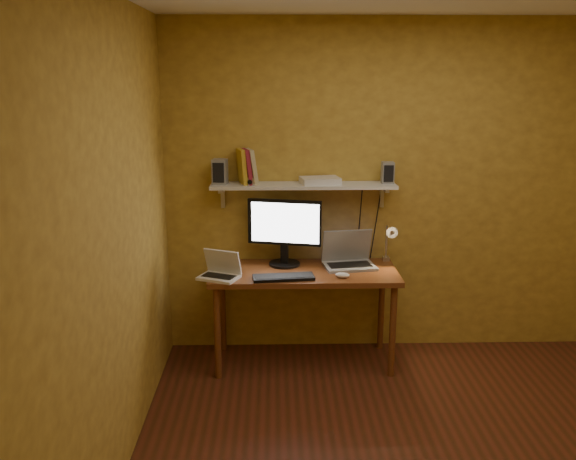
{
  "coord_description": "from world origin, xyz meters",
  "views": [
    {
      "loc": [
        -0.85,
        -3.07,
        2.18
      ],
      "look_at": [
        -0.75,
        1.18,
        1.09
      ],
      "focal_mm": 38.0,
      "sensor_mm": 36.0,
      "label": 1
    }
  ],
  "objects_px": {
    "keyboard": "(284,277)",
    "desk_lamp": "(389,239)",
    "mouse": "(342,275)",
    "shelf_camera": "(250,182)",
    "netbook": "(221,270)",
    "speaker_right": "(388,173)",
    "wall_shelf": "(303,186)",
    "speaker_left": "(220,172)",
    "desk": "(304,281)",
    "monitor": "(284,229)",
    "laptop": "(348,257)",
    "router": "(320,180)"
  },
  "relations": [
    {
      "from": "shelf_camera",
      "to": "desk",
      "type": "bearing_deg",
      "value": -18.59
    },
    {
      "from": "mouse",
      "to": "speaker_right",
      "type": "height_order",
      "value": "speaker_right"
    },
    {
      "from": "laptop",
      "to": "desk_lamp",
      "type": "relative_size",
      "value": 1.11
    },
    {
      "from": "laptop",
      "to": "speaker_right",
      "type": "distance_m",
      "value": 0.71
    },
    {
      "from": "wall_shelf",
      "to": "keyboard",
      "type": "height_order",
      "value": "wall_shelf"
    },
    {
      "from": "speaker_left",
      "to": "netbook",
      "type": "bearing_deg",
      "value": -79.84
    },
    {
      "from": "desk",
      "to": "wall_shelf",
      "type": "relative_size",
      "value": 1.0
    },
    {
      "from": "desk",
      "to": "desk_lamp",
      "type": "bearing_deg",
      "value": 10.81
    },
    {
      "from": "desk",
      "to": "monitor",
      "type": "relative_size",
      "value": 2.5
    },
    {
      "from": "monitor",
      "to": "keyboard",
      "type": "xyz_separation_m",
      "value": [
        -0.01,
        -0.33,
        -0.28
      ]
    },
    {
      "from": "wall_shelf",
      "to": "laptop",
      "type": "bearing_deg",
      "value": -13.66
    },
    {
      "from": "laptop",
      "to": "mouse",
      "type": "height_order",
      "value": "laptop"
    },
    {
      "from": "keyboard",
      "to": "speaker_right",
      "type": "height_order",
      "value": "speaker_right"
    },
    {
      "from": "desk_lamp",
      "to": "mouse",
      "type": "bearing_deg",
      "value": -142.36
    },
    {
      "from": "netbook",
      "to": "speaker_right",
      "type": "xyz_separation_m",
      "value": [
        1.25,
        0.36,
        0.65
      ]
    },
    {
      "from": "desk",
      "to": "speaker_left",
      "type": "distance_m",
      "value": 1.04
    },
    {
      "from": "speaker_left",
      "to": "router",
      "type": "height_order",
      "value": "speaker_left"
    },
    {
      "from": "monitor",
      "to": "netbook",
      "type": "xyz_separation_m",
      "value": [
        -0.47,
        -0.29,
        -0.23
      ]
    },
    {
      "from": "speaker_left",
      "to": "wall_shelf",
      "type": "bearing_deg",
      "value": 7.21
    },
    {
      "from": "desk",
      "to": "router",
      "type": "relative_size",
      "value": 4.84
    },
    {
      "from": "desk",
      "to": "speaker_right",
      "type": "relative_size",
      "value": 8.63
    },
    {
      "from": "laptop",
      "to": "mouse",
      "type": "bearing_deg",
      "value": -113.23
    },
    {
      "from": "speaker_right",
      "to": "netbook",
      "type": "bearing_deg",
      "value": -163.49
    },
    {
      "from": "keyboard",
      "to": "desk_lamp",
      "type": "distance_m",
      "value": 0.9
    },
    {
      "from": "mouse",
      "to": "keyboard",
      "type": "bearing_deg",
      "value": -163.27
    },
    {
      "from": "keyboard",
      "to": "shelf_camera",
      "type": "relative_size",
      "value": 4.49
    },
    {
      "from": "speaker_left",
      "to": "shelf_camera",
      "type": "distance_m",
      "value": 0.25
    },
    {
      "from": "wall_shelf",
      "to": "monitor",
      "type": "bearing_deg",
      "value": -159.15
    },
    {
      "from": "laptop",
      "to": "shelf_camera",
      "type": "distance_m",
      "value": 0.94
    },
    {
      "from": "laptop",
      "to": "desk",
      "type": "bearing_deg",
      "value": -170.9
    },
    {
      "from": "wall_shelf",
      "to": "router",
      "type": "height_order",
      "value": "router"
    },
    {
      "from": "desk_lamp",
      "to": "shelf_camera",
      "type": "distance_m",
      "value": 1.15
    },
    {
      "from": "desk",
      "to": "monitor",
      "type": "bearing_deg",
      "value": 136.05
    },
    {
      "from": "wall_shelf",
      "to": "router",
      "type": "xyz_separation_m",
      "value": [
        0.13,
        0.01,
        0.04
      ]
    },
    {
      "from": "speaker_right",
      "to": "router",
      "type": "xyz_separation_m",
      "value": [
        -0.51,
        -0.0,
        -0.06
      ]
    },
    {
      "from": "laptop",
      "to": "netbook",
      "type": "relative_size",
      "value": 1.25
    },
    {
      "from": "wall_shelf",
      "to": "mouse",
      "type": "relative_size",
      "value": 13.29
    },
    {
      "from": "netbook",
      "to": "mouse",
      "type": "height_order",
      "value": "netbook"
    },
    {
      "from": "monitor",
      "to": "wall_shelf",
      "type": "bearing_deg",
      "value": 33.84
    },
    {
      "from": "netbook",
      "to": "shelf_camera",
      "type": "distance_m",
      "value": 0.7
    },
    {
      "from": "wall_shelf",
      "to": "speaker_left",
      "type": "xyz_separation_m",
      "value": [
        -0.63,
        0.0,
        0.11
      ]
    },
    {
      "from": "laptop",
      "to": "mouse",
      "type": "distance_m",
      "value": 0.3
    },
    {
      "from": "laptop",
      "to": "desk_lamp",
      "type": "xyz_separation_m",
      "value": [
        0.32,
        0.02,
        0.14
      ]
    },
    {
      "from": "monitor",
      "to": "keyboard",
      "type": "distance_m",
      "value": 0.43
    },
    {
      "from": "wall_shelf",
      "to": "speaker_left",
      "type": "bearing_deg",
      "value": 179.71
    },
    {
      "from": "keyboard",
      "to": "speaker_right",
      "type": "relative_size",
      "value": 2.71
    },
    {
      "from": "desk",
      "to": "shelf_camera",
      "type": "relative_size",
      "value": 14.3
    },
    {
      "from": "speaker_right",
      "to": "speaker_left",
      "type": "bearing_deg",
      "value": -179.06
    },
    {
      "from": "monitor",
      "to": "netbook",
      "type": "bearing_deg",
      "value": -135.1
    },
    {
      "from": "keyboard",
      "to": "speaker_right",
      "type": "xyz_separation_m",
      "value": [
        0.8,
        0.4,
        0.69
      ]
    }
  ]
}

